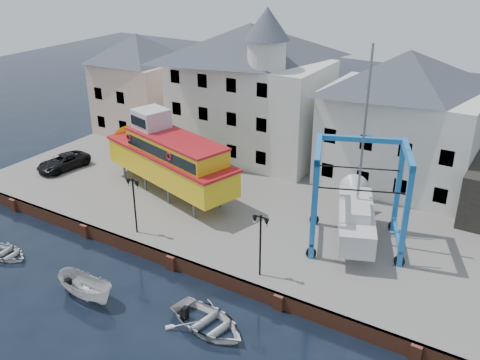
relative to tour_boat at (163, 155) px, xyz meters
The scene contains 14 objects.
ground 11.11m from the tour_boat, 49.16° to the right, with size 140.00×140.00×0.00m, color black.
hardstanding 8.29m from the tour_boat, 25.27° to the left, with size 44.00×22.00×1.00m, color #625E57.
quay_wall 10.86m from the tour_boat, 48.77° to the right, with size 44.00×0.47×1.00m.
building_pink 15.31m from the tour_boat, 137.84° to the left, with size 8.00×7.00×10.30m.
building_white_main 11.23m from the tour_boat, 79.91° to the left, with size 14.00×8.30×14.00m.
building_white_right 19.48m from the tour_boat, 35.38° to the left, with size 12.00×8.00×11.20m.
lamp_post_left 7.16m from the tour_boat, 67.39° to the right, with size 1.12×0.32×4.20m.
lamp_post_right 14.37m from the tour_boat, 27.40° to the right, with size 1.12×0.32×4.20m.
tour_boat is the anchor object (origin of this frame).
travel_lift 16.10m from the tour_boat, ahead, with size 7.60×9.06×13.38m.
van 10.87m from the tour_boat, behind, with size 2.21×4.80×1.33m, color black.
motorboat_a 14.25m from the tour_boat, 71.73° to the right, with size 1.62×4.32×1.67m, color silver.
motorboat_b 17.15m from the tour_boat, 43.16° to the right, with size 3.56×4.99×1.03m, color silver.
motorboat_d 13.84m from the tour_boat, 107.64° to the right, with size 2.64×3.69×0.76m, color silver.
Camera 1 is at (19.44, -23.01, 20.06)m, focal length 40.00 mm.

